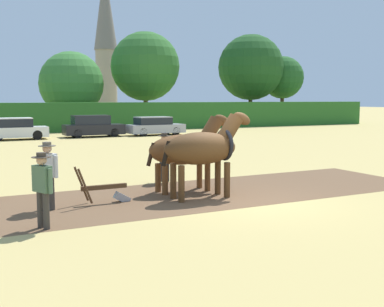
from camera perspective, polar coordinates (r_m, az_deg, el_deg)
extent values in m
plane|color=tan|center=(13.50, 6.88, -5.63)|extent=(240.00, 240.00, 0.00)
cube|color=brown|center=(13.20, -13.01, -6.02)|extent=(22.00, 4.92, 0.01)
cube|color=#286023|center=(42.49, -15.88, 4.14)|extent=(66.79, 1.80, 2.50)
cylinder|color=#4C3823|center=(48.46, -14.01, 4.50)|extent=(0.44, 0.44, 2.57)
sphere|color=#387533|center=(48.45, -14.11, 8.04)|extent=(6.20, 6.20, 6.20)
cylinder|color=brown|center=(49.99, -5.51, 5.63)|extent=(0.44, 0.44, 4.17)
sphere|color=#2D6628|center=(50.09, -5.56, 10.24)|extent=(7.03, 7.03, 7.03)
cylinder|color=#4C3823|center=(55.31, 6.93, 5.77)|extent=(0.44, 0.44, 4.31)
sphere|color=#1E4C1E|center=(55.42, 6.99, 10.10)|extent=(7.36, 7.36, 7.36)
cylinder|color=#4C3823|center=(57.60, 10.61, 5.55)|extent=(0.44, 0.44, 3.93)
sphere|color=#235623|center=(57.64, 10.68, 8.85)|extent=(4.91, 4.91, 4.91)
cylinder|color=gray|center=(71.47, -10.09, 8.07)|extent=(3.04, 3.04, 9.78)
cone|color=slate|center=(72.60, -10.27, 16.68)|extent=(3.35, 3.35, 11.96)
ellipsoid|color=#513319|center=(13.59, 1.00, 0.61)|extent=(2.26, 1.02, 0.92)
cylinder|color=#513319|center=(14.29, 3.07, -2.83)|extent=(0.18, 0.18, 1.02)
cylinder|color=#513319|center=(13.84, 4.17, -3.15)|extent=(0.18, 0.18, 1.02)
cylinder|color=#513319|center=(13.64, -2.24, -3.28)|extent=(0.18, 0.18, 1.02)
cylinder|color=#513319|center=(13.16, -1.27, -3.64)|extent=(0.18, 0.18, 1.02)
cylinder|color=#513319|center=(14.02, 4.44, 2.86)|extent=(0.84, 0.46, 0.93)
ellipsoid|color=#513319|center=(14.23, 5.93, 4.13)|extent=(0.68, 0.28, 0.54)
cube|color=black|center=(14.10, 5.11, 3.68)|extent=(0.43, 0.09, 0.58)
cylinder|color=black|center=(13.14, -3.10, -0.02)|extent=(0.30, 0.13, 0.71)
torus|color=black|center=(13.97, 3.84, 1.06)|extent=(0.13, 0.94, 0.94)
ellipsoid|color=brown|center=(14.63, -1.10, 0.47)|extent=(2.22, 1.02, 0.92)
cylinder|color=brown|center=(15.29, 0.89, -2.48)|extent=(0.18, 0.18, 0.88)
cylinder|color=brown|center=(14.83, 1.85, -2.77)|extent=(0.18, 0.18, 0.88)
cylinder|color=brown|center=(14.69, -4.06, -2.87)|extent=(0.18, 0.18, 0.88)
cylinder|color=brown|center=(14.21, -3.22, -3.19)|extent=(0.18, 0.18, 0.88)
cylinder|color=brown|center=(15.01, 2.11, 2.65)|extent=(0.87, 0.46, 0.97)
ellipsoid|color=brown|center=(15.21, 3.61, 3.91)|extent=(0.68, 0.28, 0.54)
cube|color=black|center=(15.09, 2.78, 3.42)|extent=(0.45, 0.09, 0.61)
cylinder|color=black|center=(14.22, -4.89, -0.12)|extent=(0.30, 0.13, 0.71)
torus|color=black|center=(14.97, 1.55, 0.89)|extent=(0.13, 0.94, 0.94)
cube|color=#4C331E|center=(13.27, -10.37, -3.92)|extent=(1.26, 0.13, 0.12)
cube|color=#939399|center=(13.49, -8.28, -5.23)|extent=(0.49, 0.21, 0.39)
cylinder|color=#4C331E|center=(13.30, -12.98, -3.52)|extent=(0.40, 0.07, 0.96)
cylinder|color=#4C331E|center=(12.92, -12.55, -3.81)|extent=(0.40, 0.07, 0.96)
cylinder|color=#38332D|center=(12.94, -16.98, -4.48)|extent=(0.14, 0.14, 0.85)
cylinder|color=#38332D|center=(12.78, -16.28, -4.59)|extent=(0.14, 0.14, 0.85)
cube|color=silver|center=(12.75, -16.74, -1.33)|extent=(0.45, 0.52, 0.60)
sphere|color=tan|center=(12.70, -16.80, 0.56)|extent=(0.23, 0.23, 0.23)
cylinder|color=silver|center=(12.96, -17.65, -1.33)|extent=(0.09, 0.09, 0.57)
cylinder|color=silver|center=(12.54, -15.80, -1.52)|extent=(0.09, 0.09, 0.57)
cylinder|color=#665B4C|center=(12.69, -16.81, 0.87)|extent=(0.44, 0.44, 0.02)
cylinder|color=#665B4C|center=(12.69, -16.82, 1.10)|extent=(0.22, 0.22, 0.10)
cylinder|color=#38332D|center=(16.52, -3.61, -1.93)|extent=(0.14, 0.14, 0.81)
cylinder|color=#38332D|center=(16.42, -2.95, -1.98)|extent=(0.14, 0.14, 0.81)
cube|color=silver|center=(16.38, -3.30, 0.45)|extent=(0.46, 0.49, 0.58)
sphere|color=tan|center=(16.34, -3.31, 1.86)|extent=(0.22, 0.22, 0.22)
cylinder|color=silver|center=(16.52, -4.16, 0.42)|extent=(0.09, 0.09, 0.54)
cylinder|color=silver|center=(16.25, -2.42, 0.33)|extent=(0.09, 0.09, 0.54)
cylinder|color=#42382D|center=(16.34, -3.31, 2.10)|extent=(0.42, 0.42, 0.02)
cylinder|color=#42382D|center=(16.33, -3.31, 2.27)|extent=(0.21, 0.21, 0.10)
cylinder|color=#38332D|center=(11.13, -17.53, -6.36)|extent=(0.14, 0.14, 0.82)
cylinder|color=#38332D|center=(10.96, -16.89, -6.54)|extent=(0.14, 0.14, 0.82)
cube|color=#4C6B4C|center=(10.91, -17.34, -2.87)|extent=(0.39, 0.52, 0.58)
sphere|color=tan|center=(10.86, -17.41, -0.76)|extent=(0.22, 0.22, 0.22)
cylinder|color=#4C6B4C|center=(11.15, -18.17, -2.83)|extent=(0.09, 0.09, 0.54)
cylinder|color=#4C6B4C|center=(10.69, -16.46, -3.16)|extent=(0.09, 0.09, 0.54)
cylinder|color=#42382D|center=(10.85, -17.42, -0.41)|extent=(0.42, 0.42, 0.02)
cylinder|color=#42382D|center=(10.84, -17.43, -0.15)|extent=(0.21, 0.21, 0.10)
cube|color=silver|center=(35.55, -20.06, 2.41)|extent=(4.11, 1.78, 0.70)
cube|color=black|center=(35.50, -20.43, 3.43)|extent=(2.47, 1.60, 0.58)
cube|color=silver|center=(35.48, -20.45, 3.94)|extent=(2.47, 1.60, 0.06)
cylinder|color=black|center=(36.46, -18.17, 2.26)|extent=(0.66, 0.22, 0.66)
cylinder|color=black|center=(34.94, -17.85, 2.10)|extent=(0.66, 0.22, 0.66)
cube|color=black|center=(36.67, -11.56, 2.81)|extent=(4.42, 1.76, 0.74)
cube|color=black|center=(36.58, -11.92, 3.87)|extent=(2.66, 1.57, 0.63)
cube|color=black|center=(36.56, -11.93, 4.41)|extent=(2.66, 1.57, 0.06)
cylinder|color=black|center=(37.76, -9.82, 2.61)|extent=(0.64, 0.22, 0.64)
cylinder|color=black|center=(36.32, -9.17, 2.47)|extent=(0.64, 0.22, 0.64)
cylinder|color=black|center=(37.10, -13.89, 2.44)|extent=(0.64, 0.22, 0.64)
cylinder|color=black|center=(35.64, -13.38, 2.30)|extent=(0.64, 0.22, 0.64)
cube|color=#9E9EA8|center=(37.72, -4.32, 2.96)|extent=(4.57, 2.01, 0.66)
cube|color=black|center=(37.59, -4.64, 3.86)|extent=(2.78, 1.72, 0.54)
cube|color=#9E9EA8|center=(37.58, -4.64, 4.32)|extent=(2.78, 1.72, 0.06)
cylinder|color=black|center=(39.00, -2.94, 2.81)|extent=(0.65, 0.26, 0.63)
cylinder|color=black|center=(37.67, -1.93, 2.69)|extent=(0.65, 0.26, 0.63)
cylinder|color=black|center=(37.86, -6.70, 2.67)|extent=(0.65, 0.26, 0.63)
cylinder|color=black|center=(36.48, -5.79, 2.53)|extent=(0.65, 0.26, 0.63)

